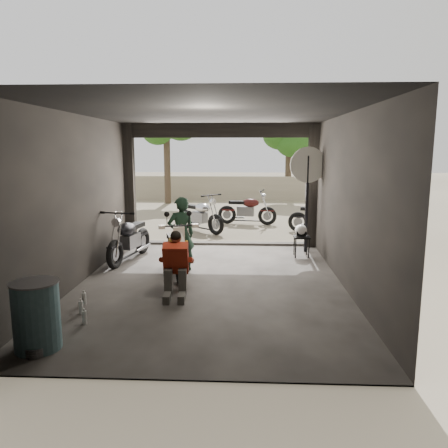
# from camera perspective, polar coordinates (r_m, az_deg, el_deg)

# --- Properties ---
(ground) EXTENTS (80.00, 80.00, 0.00)m
(ground) POSITION_cam_1_polar(r_m,az_deg,el_deg) (8.39, -1.78, -7.97)
(ground) COLOR #7A6D56
(ground) RESTS_ON ground
(garage) EXTENTS (7.00, 7.13, 3.20)m
(garage) POSITION_cam_1_polar(r_m,az_deg,el_deg) (8.63, -1.54, 1.26)
(garage) COLOR #2D2B28
(garage) RESTS_ON ground
(boundary_wall) EXTENTS (18.00, 0.30, 1.20)m
(boundary_wall) POSITION_cam_1_polar(r_m,az_deg,el_deg) (22.06, 1.05, 4.71)
(boundary_wall) COLOR gray
(boundary_wall) RESTS_ON ground
(tree_left) EXTENTS (2.20, 2.20, 5.60)m
(tree_left) POSITION_cam_1_polar(r_m,az_deg,el_deg) (20.83, -7.57, 13.65)
(tree_left) COLOR #382B1E
(tree_left) RESTS_ON ground
(tree_right) EXTENTS (2.20, 2.20, 5.00)m
(tree_right) POSITION_cam_1_polar(r_m,az_deg,el_deg) (22.09, 8.52, 12.29)
(tree_right) COLOR #382B1E
(tree_right) RESTS_ON ground
(main_bike) EXTENTS (1.19, 1.87, 1.16)m
(main_bike) POSITION_cam_1_polar(r_m,az_deg,el_deg) (8.90, -6.38, -3.12)
(main_bike) COLOR beige
(main_bike) RESTS_ON ground
(left_bike) EXTENTS (1.07, 1.91, 1.22)m
(left_bike) POSITION_cam_1_polar(r_m,az_deg,el_deg) (10.23, -12.27, -1.41)
(left_bike) COLOR black
(left_bike) RESTS_ON ground
(outside_bike_a) EXTENTS (1.82, 1.75, 1.21)m
(outside_bike_a) POSITION_cam_1_polar(r_m,az_deg,el_deg) (13.53, -3.17, 1.48)
(outside_bike_a) COLOR black
(outside_bike_a) RESTS_ON ground
(outside_bike_b) EXTENTS (1.85, 1.01, 1.19)m
(outside_bike_b) POSITION_cam_1_polar(r_m,az_deg,el_deg) (14.88, 3.02, 2.20)
(outside_bike_b) COLOR #3E100E
(outside_bike_b) RESTS_ON ground
(outside_bike_c) EXTENTS (1.86, 1.14, 1.18)m
(outside_bike_c) POSITION_cam_1_polar(r_m,az_deg,el_deg) (13.64, 12.54, 1.26)
(outside_bike_c) COLOR black
(outside_bike_c) RESTS_ON ground
(rider) EXTENTS (0.69, 0.59, 1.59)m
(rider) POSITION_cam_1_polar(r_m,az_deg,el_deg) (9.16, -5.62, -1.37)
(rider) COLOR black
(rider) RESTS_ON ground
(mechanic) EXTENTS (0.61, 0.81, 1.12)m
(mechanic) POSITION_cam_1_polar(r_m,az_deg,el_deg) (7.54, -6.38, -5.63)
(mechanic) COLOR #B63218
(mechanic) RESTS_ON ground
(stool) EXTENTS (0.37, 0.37, 0.51)m
(stool) POSITION_cam_1_polar(r_m,az_deg,el_deg) (10.52, 10.11, -1.98)
(stool) COLOR black
(stool) RESTS_ON ground
(helmet) EXTENTS (0.29, 0.31, 0.27)m
(helmet) POSITION_cam_1_polar(r_m,az_deg,el_deg) (10.53, 10.01, -0.80)
(helmet) COLOR white
(helmet) RESTS_ON stool
(oil_drum) EXTENTS (0.72, 0.72, 0.90)m
(oil_drum) POSITION_cam_1_polar(r_m,az_deg,el_deg) (6.16, -23.28, -11.06)
(oil_drum) COLOR #40656C
(oil_drum) RESTS_ON ground
(sign_post) EXTENTS (0.87, 0.08, 2.61)m
(sign_post) POSITION_cam_1_polar(r_m,az_deg,el_deg) (10.86, 10.86, 5.52)
(sign_post) COLOR black
(sign_post) RESTS_ON ground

